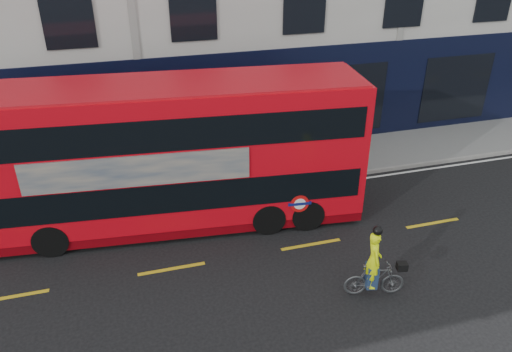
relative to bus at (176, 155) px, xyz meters
name	(u,v)px	position (x,y,z in m)	size (l,w,h in m)	color
ground	(180,307)	(-0.61, -3.79, -2.26)	(120.00, 120.00, 0.00)	black
pavement	(153,181)	(-0.61, 2.71, -2.20)	(60.00, 3.00, 0.12)	slate
kerb	(158,202)	(-0.61, 1.21, -2.19)	(60.00, 0.12, 0.13)	gray
road_edge_line	(159,208)	(-0.61, 0.91, -2.25)	(58.00, 0.10, 0.01)	silver
lane_dashes	(172,269)	(-0.61, -2.29, -2.25)	(58.00, 0.12, 0.01)	gold
bus	(176,155)	(0.00, 0.00, 0.00)	(11.10, 3.54, 4.40)	red
cyclist	(374,272)	(4.09, -4.65, -1.57)	(1.58, 0.75, 2.03)	#494B4E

